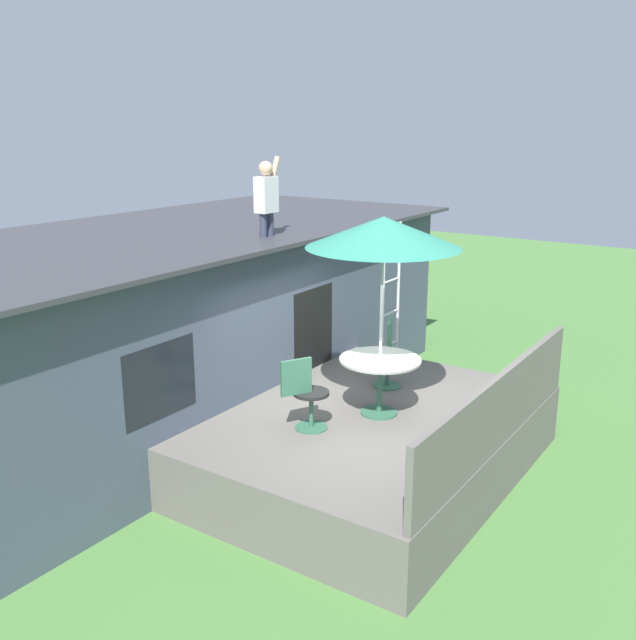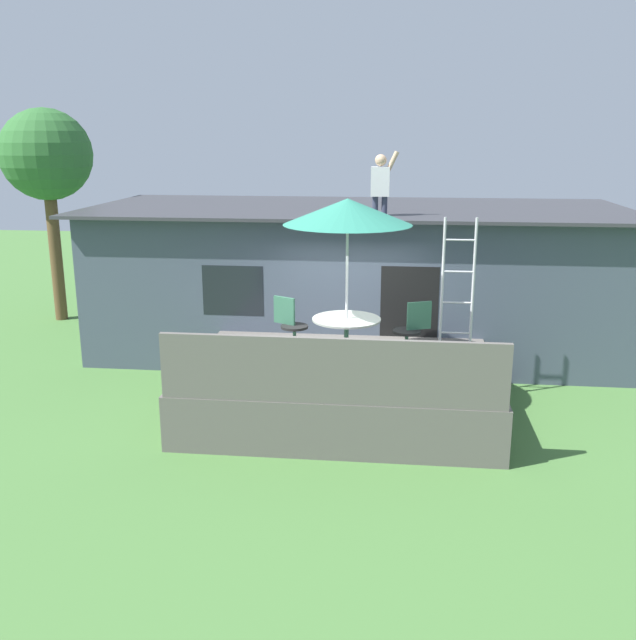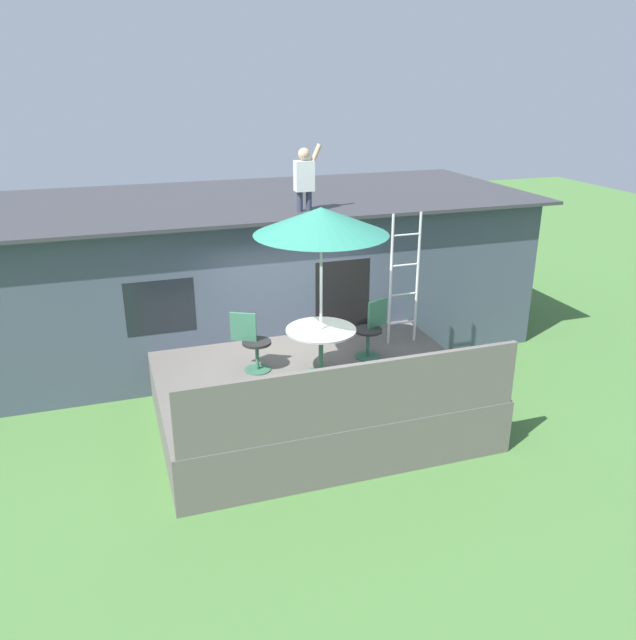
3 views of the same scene
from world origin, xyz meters
The scene contains 11 objects.
ground_plane centered at (0.00, 0.00, 0.00)m, with size 40.00×40.00×0.00m, color #477538.
house centered at (0.00, 3.60, 1.43)m, with size 10.50×4.50×2.86m.
deck centered at (0.00, 0.00, 0.40)m, with size 4.67×3.51×0.80m, color #605B56.
deck_railing centered at (0.00, -1.70, 1.25)m, with size 4.57×0.08×0.90m, color #605B56.
patio_table centered at (0.07, -0.09, 1.39)m, with size 1.04×1.04×0.74m.
patio_umbrella centered at (0.07, -0.09, 3.15)m, with size 1.90×1.90×2.54m.
step_ladder centered at (1.77, 0.69, 1.90)m, with size 0.52×0.04×2.20m.
person_figure centered at (0.50, 2.01, 3.47)m, with size 0.47×0.20×1.11m.
patio_chair_left centered at (-0.86, 0.41, 1.26)m, with size 0.58×0.44×0.92m.
patio_chair_right centered at (1.06, 0.33, 1.26)m, with size 0.60×0.44×0.92m.
backyard_tree centered at (-7.05, 4.99, 3.74)m, with size 2.03×2.03×4.82m.
Camera 2 is at (0.79, -10.32, 4.23)m, focal length 39.39 mm.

